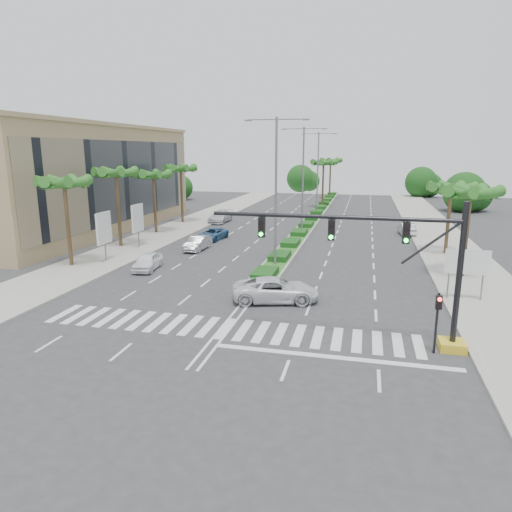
# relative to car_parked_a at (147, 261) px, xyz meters

# --- Properties ---
(ground) EXTENTS (160.00, 160.00, 0.00)m
(ground) POSITION_rel_car_parked_a_xyz_m (9.86, -10.56, -0.69)
(ground) COLOR #333335
(ground) RESTS_ON ground
(footpath_right) EXTENTS (6.00, 120.00, 0.15)m
(footpath_right) POSITION_rel_car_parked_a_xyz_m (25.06, 9.44, -0.61)
(footpath_right) COLOR gray
(footpath_right) RESTS_ON ground
(footpath_left) EXTENTS (6.00, 120.00, 0.15)m
(footpath_left) POSITION_rel_car_parked_a_xyz_m (-5.34, 9.44, -0.61)
(footpath_left) COLOR gray
(footpath_left) RESTS_ON ground
(median) EXTENTS (2.20, 75.00, 0.20)m
(median) POSITION_rel_car_parked_a_xyz_m (9.86, 34.44, -0.59)
(median) COLOR gray
(median) RESTS_ON ground
(median_grass) EXTENTS (1.80, 75.00, 0.04)m
(median_grass) POSITION_rel_car_parked_a_xyz_m (9.86, 34.44, -0.47)
(median_grass) COLOR #295D20
(median_grass) RESTS_ON median
(building) EXTENTS (12.00, 36.00, 12.00)m
(building) POSITION_rel_car_parked_a_xyz_m (-16.14, 15.44, 5.31)
(building) COLOR tan
(building) RESTS_ON ground
(signal_gantry) EXTENTS (12.60, 1.20, 7.20)m
(signal_gantry) POSITION_rel_car_parked_a_xyz_m (19.13, -10.56, 2.77)
(signal_gantry) COLOR gold
(signal_gantry) RESTS_ON ground
(pedestrian_signal) EXTENTS (0.28, 0.36, 3.00)m
(pedestrian_signal) POSITION_rel_car_parked_a_xyz_m (20.46, -11.24, 1.36)
(pedestrian_signal) COLOR black
(pedestrian_signal) RESTS_ON ground
(direction_sign) EXTENTS (2.70, 0.11, 3.40)m
(direction_sign) POSITION_rel_car_parked_a_xyz_m (23.36, -2.57, 1.77)
(direction_sign) COLOR slate
(direction_sign) RESTS_ON ground
(billboard_near) EXTENTS (0.18, 2.10, 4.35)m
(billboard_near) POSITION_rel_car_parked_a_xyz_m (-4.64, 1.44, 2.27)
(billboard_near) COLOR slate
(billboard_near) RESTS_ON ground
(billboard_far) EXTENTS (0.18, 2.10, 4.35)m
(billboard_far) POSITION_rel_car_parked_a_xyz_m (-4.64, 7.44, 2.27)
(billboard_far) COLOR slate
(billboard_far) RESTS_ON ground
(palm_left_near) EXTENTS (4.57, 4.68, 7.55)m
(palm_left_near) POSITION_rel_car_parked_a_xyz_m (-6.64, -0.56, 6.00)
(palm_left_near) COLOR brown
(palm_left_near) RESTS_ON ground
(palm_left_mid) EXTENTS (4.57, 4.68, 7.95)m
(palm_left_mid) POSITION_rel_car_parked_a_xyz_m (-6.64, 7.44, 6.39)
(palm_left_mid) COLOR brown
(palm_left_mid) RESTS_ON ground
(palm_left_far) EXTENTS (4.57, 4.68, 7.35)m
(palm_left_far) POSITION_rel_car_parked_a_xyz_m (-6.64, 15.44, 5.81)
(palm_left_far) COLOR brown
(palm_left_far) RESTS_ON ground
(palm_left_end) EXTENTS (4.57, 4.68, 7.75)m
(palm_left_end) POSITION_rel_car_parked_a_xyz_m (-6.64, 23.44, 6.20)
(palm_left_end) COLOR brown
(palm_left_end) RESTS_ON ground
(palm_right_near) EXTENTS (4.57, 4.68, 7.05)m
(palm_right_near) POSITION_rel_car_parked_a_xyz_m (24.36, 3.44, 5.52)
(palm_right_near) COLOR brown
(palm_right_near) RESTS_ON ground
(palm_right_far) EXTENTS (4.57, 4.68, 6.75)m
(palm_right_far) POSITION_rel_car_parked_a_xyz_m (24.36, 11.44, 5.23)
(palm_right_far) COLOR brown
(palm_right_far) RESTS_ON ground
(palm_median_a) EXTENTS (4.57, 4.68, 8.05)m
(palm_median_a) POSITION_rel_car_parked_a_xyz_m (9.86, 44.44, 6.49)
(palm_median_a) COLOR brown
(palm_median_a) RESTS_ON ground
(palm_median_b) EXTENTS (4.57, 4.68, 8.05)m
(palm_median_b) POSITION_rel_car_parked_a_xyz_m (9.86, 59.44, 6.49)
(palm_median_b) COLOR brown
(palm_median_b) RESTS_ON ground
(streetlight_near) EXTENTS (5.10, 0.25, 12.00)m
(streetlight_near) POSITION_rel_car_parked_a_xyz_m (9.86, 3.44, 6.12)
(streetlight_near) COLOR slate
(streetlight_near) RESTS_ON ground
(streetlight_mid) EXTENTS (5.10, 0.25, 12.00)m
(streetlight_mid) POSITION_rel_car_parked_a_xyz_m (9.86, 19.44, 6.12)
(streetlight_mid) COLOR slate
(streetlight_mid) RESTS_ON ground
(streetlight_far) EXTENTS (5.10, 0.25, 12.00)m
(streetlight_far) POSITION_rel_car_parked_a_xyz_m (9.86, 35.44, 6.12)
(streetlight_far) COLOR slate
(streetlight_far) RESTS_ON ground
(car_parked_a) EXTENTS (2.14, 4.21, 1.37)m
(car_parked_a) POSITION_rel_car_parked_a_xyz_m (0.00, 0.00, 0.00)
(car_parked_a) COLOR white
(car_parked_a) RESTS_ON ground
(car_parked_b) EXTENTS (1.64, 4.20, 1.36)m
(car_parked_b) POSITION_rel_car_parked_a_xyz_m (1.32, 7.98, -0.01)
(car_parked_b) COLOR #A8A7AC
(car_parked_b) RESTS_ON ground
(car_parked_c) EXTENTS (2.66, 4.79, 1.27)m
(car_parked_c) POSITION_rel_car_parked_a_xyz_m (1.02, 13.21, -0.05)
(car_parked_c) COLOR #2B5683
(car_parked_c) RESTS_ON ground
(car_parked_d) EXTENTS (2.26, 5.35, 1.54)m
(car_parked_d) POSITION_rel_car_parked_a_xyz_m (-1.94, 25.18, 0.08)
(car_parked_d) COLOR silver
(car_parked_d) RESTS_ON ground
(car_crossing) EXTENTS (5.95, 3.79, 1.53)m
(car_crossing) POSITION_rel_car_parked_a_xyz_m (11.62, -5.37, 0.08)
(car_crossing) COLOR silver
(car_crossing) RESTS_ON ground
(car_right) EXTENTS (1.90, 4.38, 1.40)m
(car_right) POSITION_rel_car_parked_a_xyz_m (21.66, 21.23, 0.01)
(car_right) COLOR #A4A3A8
(car_right) RESTS_ON ground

